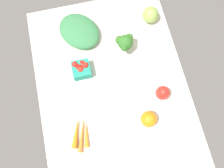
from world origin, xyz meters
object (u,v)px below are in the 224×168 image
carrot_bunch (80,133)px  heirloom_tomato_orange (149,119)px  broccoli_head (125,42)px  heirloom_tomato_green (150,15)px  leafy_greens_clump (79,31)px  berry_basket (81,69)px  bell_pepper_red (163,93)px

carrot_bunch → heirloom_tomato_orange: 33.47cm
broccoli_head → heirloom_tomato_green: broccoli_head is taller
heirloom_tomato_green → leafy_greens_clump: bearing=90.7°
carrot_bunch → heirloom_tomato_green: 72.87cm
leafy_greens_clump → heirloom_tomato_green: (0.47, -39.79, 1.26)cm
carrot_bunch → heirloom_tomato_orange: bearing=-91.7°
heirloom_tomato_orange → broccoli_head: bearing=2.7°
heirloom_tomato_orange → carrot_bunch: bearing=88.3°
berry_basket → carrot_bunch: size_ratio=0.52×
berry_basket → leafy_greens_clump: berry_basket is taller
carrot_bunch → heirloom_tomato_orange: heirloom_tomato_orange is taller
carrot_bunch → bell_pepper_red: size_ratio=1.98×
broccoli_head → heirloom_tomato_green: size_ratio=1.27×
leafy_greens_clump → heirloom_tomato_orange: bearing=-156.2°
berry_basket → bell_pepper_red: bell_pepper_red is taller
broccoli_head → leafy_greens_clump: (13.80, 21.98, -4.16)cm
heirloom_tomato_orange → leafy_greens_clump: (54.12, 23.86, -0.73)cm
heirloom_tomato_orange → heirloom_tomato_green: 56.86cm
bell_pepper_red → broccoli_head: bearing=21.9°
broccoli_head → carrot_bunch: broccoli_head is taller
broccoli_head → heirloom_tomato_green: (14.27, -17.81, -2.90)cm
carrot_bunch → heirloom_tomato_green: heirloom_tomato_green is taller
heirloom_tomato_green → carrot_bunch: bearing=137.4°
bell_pepper_red → berry_basket: bearing=59.6°
heirloom_tomato_orange → leafy_greens_clump: size_ratio=0.33×
carrot_bunch → bell_pepper_red: 44.53cm
broccoli_head → heirloom_tomato_green: bearing=-51.3°
carrot_bunch → heirloom_tomato_orange: (-1.00, -33.35, 2.67)cm
carrot_bunch → heirloom_tomato_green: (53.58, -49.28, 3.20)cm
bell_pepper_red → heirloom_tomato_orange: bell_pepper_red is taller
heirloom_tomato_green → broccoli_head: bearing=128.7°
berry_basket → heirloom_tomato_orange: bearing=-140.5°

